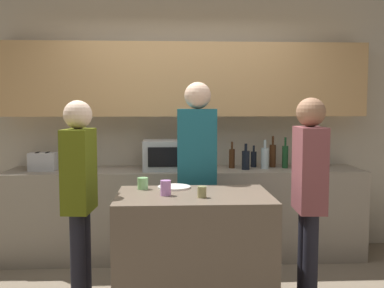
{
  "coord_description": "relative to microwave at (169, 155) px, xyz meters",
  "views": [
    {
      "loc": [
        -0.17,
        -3.16,
        1.57
      ],
      "look_at": [
        0.01,
        0.35,
        1.26
      ],
      "focal_mm": 42.0,
      "sensor_mm": 36.0,
      "label": 1
    }
  ],
  "objects": [
    {
      "name": "person_right",
      "position": [
        -0.67,
        -1.2,
        -0.11
      ],
      "size": [
        0.22,
        0.35,
        1.6
      ],
      "rotation": [
        0.0,
        0.0,
        -1.66
      ],
      "color": "black",
      "rests_on": "ground_plane"
    },
    {
      "name": "back_counter",
      "position": [
        0.17,
        0.02,
        -0.61
      ],
      "size": [
        3.6,
        0.62,
        0.91
      ],
      "color": "gray",
      "rests_on": "ground_plane"
    },
    {
      "name": "bottle_4",
      "position": [
        1.1,
        0.13,
        -0.02
      ],
      "size": [
        0.07,
        0.07,
        0.33
      ],
      "color": "#472814",
      "rests_on": "back_counter"
    },
    {
      "name": "person_center",
      "position": [
        0.25,
        -0.64,
        0.0
      ],
      "size": [
        0.36,
        0.23,
        1.76
      ],
      "rotation": [
        0.0,
        0.0,
        -3.25
      ],
      "color": "black",
      "rests_on": "ground_plane"
    },
    {
      "name": "bottle_1",
      "position": [
        0.78,
        -0.04,
        -0.05
      ],
      "size": [
        0.08,
        0.08,
        0.26
      ],
      "color": "black",
      "rests_on": "back_counter"
    },
    {
      "name": "microwave",
      "position": [
        0.0,
        0.0,
        0.0
      ],
      "size": [
        0.52,
        0.39,
        0.3
      ],
      "color": "#B7BABC",
      "rests_on": "back_counter"
    },
    {
      "name": "bottle_2",
      "position": [
        0.89,
        0.14,
        -0.06
      ],
      "size": [
        0.06,
        0.06,
        0.23
      ],
      "color": "black",
      "rests_on": "back_counter"
    },
    {
      "name": "cup_0",
      "position": [
        0.23,
        -1.39,
        -0.11
      ],
      "size": [
        0.06,
        0.06,
        0.08
      ],
      "color": "#9A955D",
      "rests_on": "kitchen_island"
    },
    {
      "name": "back_wall",
      "position": [
        0.17,
        0.29,
        0.48
      ],
      "size": [
        6.4,
        0.4,
        2.7
      ],
      "color": "beige",
      "rests_on": "ground_plane"
    },
    {
      "name": "kitchen_island",
      "position": [
        0.18,
        -1.27,
        -0.61
      ],
      "size": [
        1.14,
        0.74,
        0.91
      ],
      "color": "brown",
      "rests_on": "ground_plane"
    },
    {
      "name": "person_left",
      "position": [
        1.03,
        -1.32,
        -0.1
      ],
      "size": [
        0.21,
        0.35,
        1.62
      ],
      "rotation": [
        0.0,
        0.0,
        1.51
      ],
      "color": "black",
      "rests_on": "ground_plane"
    },
    {
      "name": "bottle_3",
      "position": [
        0.99,
        0.02,
        -0.04
      ],
      "size": [
        0.08,
        0.08,
        0.3
      ],
      "color": "silver",
      "rests_on": "back_counter"
    },
    {
      "name": "toaster",
      "position": [
        -1.27,
        0.0,
        -0.06
      ],
      "size": [
        0.26,
        0.16,
        0.18
      ],
      "color": "silver",
      "rests_on": "back_counter"
    },
    {
      "name": "bottle_0",
      "position": [
        0.65,
        0.08,
        -0.04
      ],
      "size": [
        0.06,
        0.06,
        0.28
      ],
      "color": "#472814",
      "rests_on": "back_counter"
    },
    {
      "name": "cup_1",
      "position": [
        -0.21,
        -1.05,
        -0.11
      ],
      "size": [
        0.08,
        0.08,
        0.09
      ],
      "color": "#90DB87",
      "rests_on": "kitchen_island"
    },
    {
      "name": "bottle_5",
      "position": [
        1.21,
        0.06,
        -0.03
      ],
      "size": [
        0.06,
        0.06,
        0.32
      ],
      "color": "#194723",
      "rests_on": "back_counter"
    },
    {
      "name": "plate_on_island",
      "position": [
        0.04,
        -1.02,
        -0.14
      ],
      "size": [
        0.26,
        0.26,
        0.01
      ],
      "color": "white",
      "rests_on": "kitchen_island"
    },
    {
      "name": "potted_plant",
      "position": [
        1.4,
        0.0,
        0.05
      ],
      "size": [
        0.14,
        0.14,
        0.4
      ],
      "color": "brown",
      "rests_on": "back_counter"
    },
    {
      "name": "cup_2",
      "position": [
        -0.03,
        -1.31,
        -0.09
      ],
      "size": [
        0.08,
        0.08,
        0.11
      ],
      "color": "#CD8BDD",
      "rests_on": "kitchen_island"
    }
  ]
}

